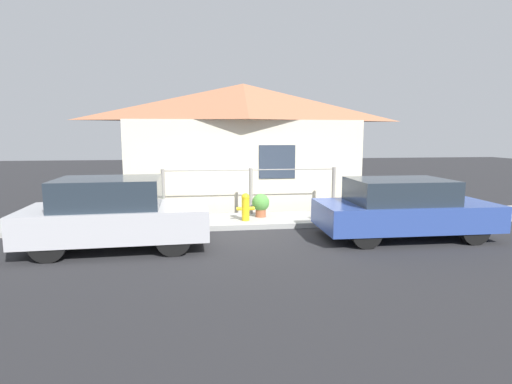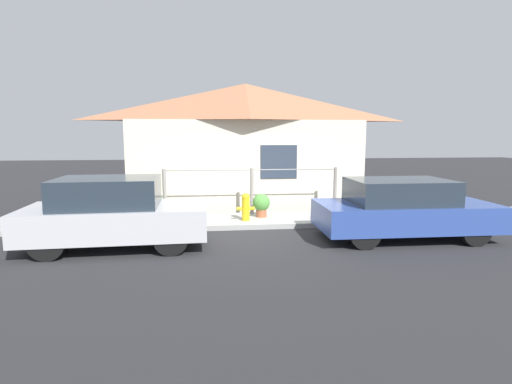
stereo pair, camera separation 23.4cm
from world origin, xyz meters
name	(u,v)px [view 1 (the left image)]	position (x,y,z in m)	size (l,w,h in m)	color
ground_plane	(258,230)	(0.00, 0.00, 0.00)	(60.00, 60.00, 0.00)	#262628
sidewalk	(254,220)	(0.00, 0.81, 0.06)	(24.00, 1.61, 0.13)	#9E9E99
house	(244,109)	(0.00, 3.25, 3.13)	(7.57, 2.23, 3.93)	beige
fence	(251,189)	(0.00, 1.46, 0.83)	(4.90, 0.10, 1.28)	gray
car_left	(115,214)	(-3.12, -1.20, 0.72)	(3.70, 1.84, 1.45)	#B7B7BC
car_right	(403,208)	(3.12, -1.20, 0.68)	(3.90, 1.76, 1.34)	#2D4793
fire_hydrant	(246,206)	(-0.26, 0.54, 0.50)	(0.47, 0.21, 0.71)	yellow
potted_plant_near_hydrant	(261,204)	(0.20, 0.96, 0.48)	(0.47, 0.47, 0.63)	#9E5638
potted_plant_by_fence	(158,207)	(-2.53, 1.25, 0.42)	(0.44, 0.44, 0.53)	slate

